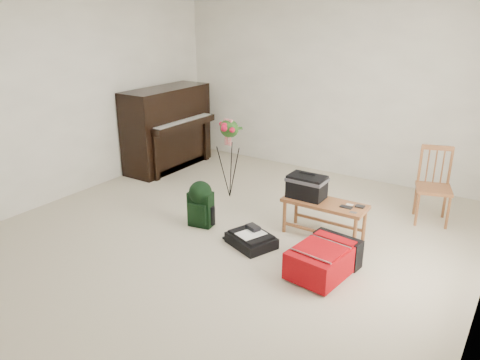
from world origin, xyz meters
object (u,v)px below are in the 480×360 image
Objects in this scene: black_duffel at (251,239)px; green_backpack at (200,202)px; piano at (168,130)px; bench at (312,192)px; flower_stand at (229,159)px; dining_chair at (435,186)px; red_suitcase at (325,257)px.

green_backpack is (-0.75, 0.09, 0.23)m from black_duffel.
piano is 1.65× the size of bench.
flower_stand is (-1.37, 0.39, 0.04)m from bench.
black_duffel is at bearing -18.03° from green_backpack.
green_backpack reaches higher than black_duffel.
piano reaches higher than green_backpack.
dining_chair is (1.06, 1.07, -0.06)m from bench.
bench is 1.43m from flower_stand.
red_suitcase reaches higher than black_duffel.
flower_stand is at bearing 155.21° from black_duffel.
bench reaches higher than black_duffel.
piano reaches higher than black_duffel.
bench is 1.67× the size of green_backpack.
bench is at bearing -151.64° from dining_chair.
piano is 1.68× the size of dining_chair.
flower_stand is (1.52, -0.52, -0.07)m from piano.
piano is at bearing 165.19° from dining_chair.
red_suitcase is 1.29× the size of black_duffel.
bench is 0.84× the size of flower_stand.
piano is at bearing 129.33° from green_backpack.
red_suitcase is 1.36× the size of green_backpack.
green_backpack is (1.76, -1.45, -0.30)m from piano.
piano is at bearing 161.52° from red_suitcase.
piano reaches higher than bench.
black_duffel is 0.53× the size of flower_stand.
bench is 1.27m from green_backpack.
dining_chair is at bearing 70.89° from black_duffel.
flower_stand is (-1.85, 1.09, 0.37)m from red_suitcase.
red_suitcase is 2.18m from flower_stand.
flower_stand reaches higher than red_suitcase.
bench is 1.23× the size of red_suitcase.
red_suitcase is at bearing -55.40° from bench.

